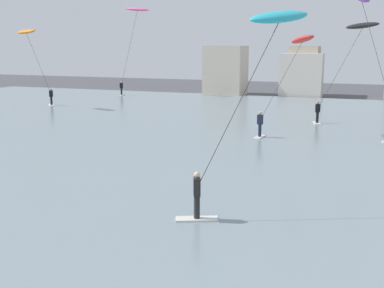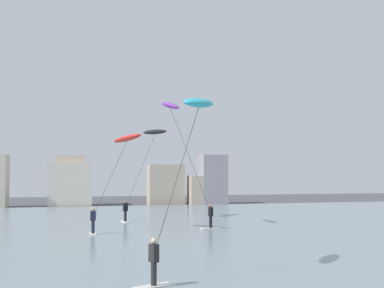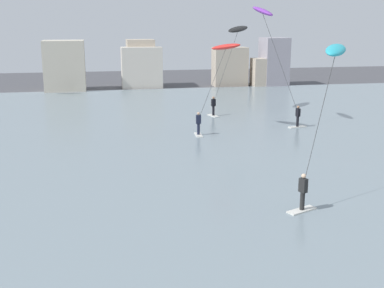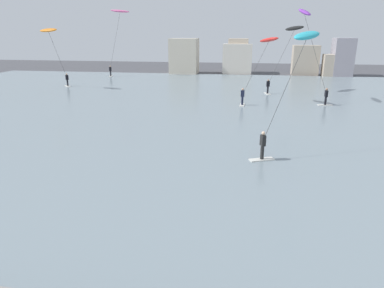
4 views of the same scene
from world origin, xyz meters
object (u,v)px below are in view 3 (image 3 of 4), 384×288
object	(u,v)px
kitesurfer_purple	(267,24)
kitesurfer_black	(236,36)
kitesurfer_red	(222,57)
kitesurfer_cyan	(331,71)

from	to	relation	value
kitesurfer_purple	kitesurfer_black	distance (m)	6.39
kitesurfer_purple	kitesurfer_red	bearing A→B (deg)	-156.83
kitesurfer_purple	kitesurfer_black	bearing A→B (deg)	94.91
kitesurfer_black	kitesurfer_purple	bearing A→B (deg)	-85.09
kitesurfer_black	kitesurfer_cyan	distance (m)	22.26
kitesurfer_black	kitesurfer_cyan	world-z (taller)	kitesurfer_black
kitesurfer_purple	kitesurfer_black	size ratio (longest dim) A/B	1.20
kitesurfer_purple	kitesurfer_red	xyz separation A→B (m)	(-3.78, -1.62, -2.26)
kitesurfer_black	kitesurfer_red	distance (m)	8.62
kitesurfer_red	kitesurfer_cyan	size ratio (longest dim) A/B	0.92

